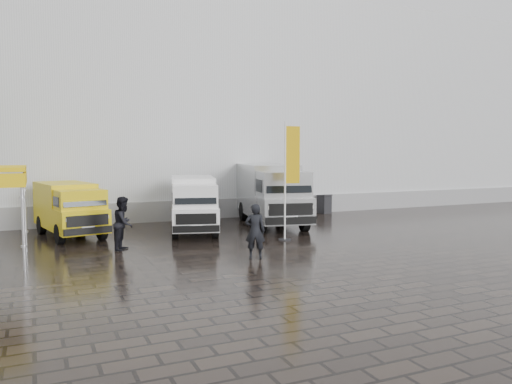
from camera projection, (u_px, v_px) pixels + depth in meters
ground at (296, 244)px, 18.51m from camera, size 120.00×120.00×0.00m
exhibition_hall at (208, 113)px, 33.41m from camera, size 44.00×16.00×12.00m
hall_plinth at (258, 207)px, 26.52m from camera, size 44.00×0.15×1.00m
van_yellow at (70, 210)px, 20.04m from camera, size 2.68×4.91×2.14m
van_white at (193, 205)px, 21.24m from camera, size 3.09×5.62×2.32m
van_silver at (271, 195)px, 23.18m from camera, size 3.44×6.79×2.81m
flagpole at (289, 175)px, 19.19m from camera, size 0.88×0.50×4.57m
wheelie_bin at (324, 204)px, 27.74m from camera, size 0.75×0.75×1.04m
person_front at (255, 231)px, 15.94m from camera, size 0.76×0.66×1.77m
person_tent at (124, 223)px, 17.30m from camera, size 1.05×1.13×1.87m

